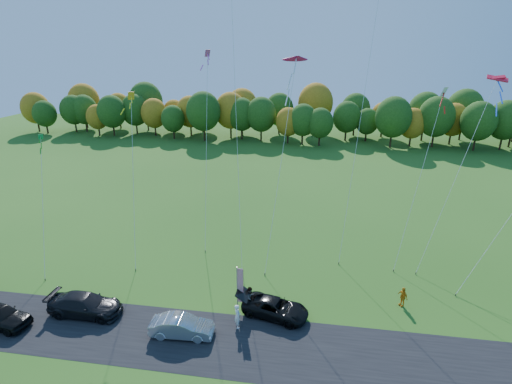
# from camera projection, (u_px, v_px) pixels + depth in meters

# --- Properties ---
(ground) EXTENTS (160.00, 160.00, 0.00)m
(ground) POSITION_uv_depth(u_px,v_px,m) (244.00, 307.00, 29.87)
(ground) COLOR #275717
(asphalt_strip) EXTENTS (90.00, 6.00, 0.01)m
(asphalt_strip) POSITION_uv_depth(u_px,v_px,m) (232.00, 344.00, 26.16)
(asphalt_strip) COLOR black
(asphalt_strip) RESTS_ON ground
(tree_line) EXTENTS (116.00, 12.00, 10.00)m
(tree_line) POSITION_uv_depth(u_px,v_px,m) (294.00, 142.00, 80.84)
(tree_line) COLOR #1E4711
(tree_line) RESTS_ON ground
(black_suv) EXTENTS (5.18, 3.34, 1.33)m
(black_suv) POSITION_uv_depth(u_px,v_px,m) (275.00, 308.00, 28.69)
(black_suv) COLOR black
(black_suv) RESTS_ON ground
(silver_sedan) EXTENTS (4.35, 1.73, 1.41)m
(silver_sedan) POSITION_uv_depth(u_px,v_px,m) (182.00, 326.00, 26.74)
(silver_sedan) COLOR #BCBCC2
(silver_sedan) RESTS_ON ground
(dark_truck_a) EXTENTS (5.35, 2.21, 1.55)m
(dark_truck_a) POSITION_uv_depth(u_px,v_px,m) (85.00, 305.00, 28.86)
(dark_truck_a) COLOR black
(dark_truck_a) RESTS_ON ground
(person_tailgate_a) EXTENTS (0.66, 0.78, 1.80)m
(person_tailgate_a) POSITION_uv_depth(u_px,v_px,m) (237.00, 316.00, 27.45)
(person_tailgate_a) COLOR white
(person_tailgate_a) RESTS_ON ground
(person_tailgate_b) EXTENTS (1.03, 1.08, 1.75)m
(person_tailgate_b) POSITION_uv_depth(u_px,v_px,m) (250.00, 298.00, 29.51)
(person_tailgate_b) COLOR gray
(person_tailgate_b) RESTS_ON ground
(person_east) EXTENTS (0.82, 0.97, 1.56)m
(person_east) POSITION_uv_depth(u_px,v_px,m) (403.00, 297.00, 29.77)
(person_east) COLOR orange
(person_east) RESTS_ON ground
(feather_flag) EXTENTS (0.49, 0.08, 3.69)m
(feather_flag) POSITION_uv_depth(u_px,v_px,m) (240.00, 285.00, 28.60)
(feather_flag) COLOR #999999
(feather_flag) RESTS_ON ground
(kite_delta_blue) EXTENTS (4.29, 10.90, 32.24)m
(kite_delta_blue) POSITION_uv_depth(u_px,v_px,m) (235.00, 78.00, 33.99)
(kite_delta_blue) COLOR #4C3F33
(kite_delta_blue) RESTS_ON ground
(kite_parafoil_orange) EXTENTS (4.80, 11.68, 32.59)m
(kite_parafoil_orange) POSITION_uv_depth(u_px,v_px,m) (368.00, 72.00, 35.02)
(kite_parafoil_orange) COLOR #4C3F33
(kite_parafoil_orange) RESTS_ON ground
(kite_delta_red) EXTENTS (2.81, 9.39, 18.71)m
(kite_delta_red) POSITION_uv_depth(u_px,v_px,m) (282.00, 156.00, 34.75)
(kite_delta_red) COLOR #4C3F33
(kite_delta_red) RESTS_ON ground
(kite_parafoil_rainbow) EXTENTS (8.05, 8.11, 16.34)m
(kite_parafoil_rainbow) POSITION_uv_depth(u_px,v_px,m) (458.00, 174.00, 34.37)
(kite_parafoil_rainbow) COLOR #4C3F33
(kite_parafoil_rainbow) RESTS_ON ground
(kite_diamond_yellow) EXTENTS (2.32, 6.71, 14.91)m
(kite_diamond_yellow) POSITION_uv_depth(u_px,v_px,m) (133.00, 180.00, 35.11)
(kite_diamond_yellow) COLOR #4C3F33
(kite_diamond_yellow) RESTS_ON ground
(kite_diamond_green) EXTENTS (3.10, 6.59, 11.27)m
(kite_diamond_green) POSITION_uv_depth(u_px,v_px,m) (43.00, 205.00, 34.35)
(kite_diamond_green) COLOR #4C3F33
(kite_diamond_green) RESTS_ON ground
(kite_diamond_white) EXTENTS (4.47, 7.51, 15.39)m
(kite_diamond_white) POSITION_uv_depth(u_px,v_px,m) (419.00, 179.00, 34.86)
(kite_diamond_white) COLOR #4C3F33
(kite_diamond_white) RESTS_ON ground
(kite_diamond_pink) EXTENTS (1.19, 6.34, 18.36)m
(kite_diamond_pink) POSITION_uv_depth(u_px,v_px,m) (206.00, 150.00, 37.39)
(kite_diamond_pink) COLOR #4C3F33
(kite_diamond_pink) RESTS_ON ground
(kite_diamond_blue_low) EXTENTS (5.36, 3.87, 7.96)m
(kite_diamond_blue_low) POSITION_uv_depth(u_px,v_px,m) (490.00, 245.00, 31.08)
(kite_diamond_blue_low) COLOR #4C3F33
(kite_diamond_blue_low) RESTS_ON ground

